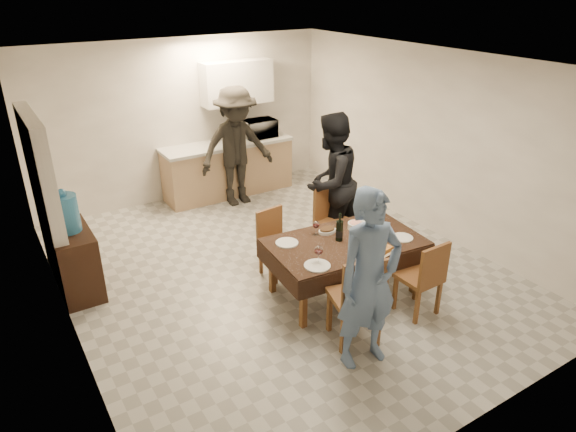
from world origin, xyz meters
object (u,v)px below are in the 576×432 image
console (75,261)px  savoury_tart (374,250)px  person_near (369,280)px  dining_table (345,243)px  water_jug (66,214)px  microwave (259,128)px  person_kitchen (236,147)px  wine_bottle (340,227)px  water_pitcher (372,227)px  person_far (330,182)px

console → savoury_tart: bearing=-36.8°
savoury_tart → person_near: (-0.65, -0.67, 0.19)m
savoury_tart → person_near: person_near is taller
dining_table → water_jug: water_jug is taller
water_jug → microwave: bearing=27.5°
person_kitchen → wine_bottle: bearing=-94.2°
console → wine_bottle: size_ratio=2.58×
microwave → savoury_tart: bearing=79.2°
wine_bottle → person_kitchen: 3.02m
water_pitcher → microwave: (0.49, 3.56, 0.27)m
wine_bottle → person_near: bearing=-114.4°
dining_table → person_near: (-0.55, -1.05, 0.25)m
dining_table → water_jug: bearing=152.6°
water_jug → person_far: (3.21, -0.64, -0.08)m
water_pitcher → person_kitchen: (-0.18, 3.11, 0.17)m
water_pitcher → person_kitchen: 3.12m
water_pitcher → water_jug: bearing=150.0°
console → dining_table: bearing=-32.4°
savoury_tart → person_kitchen: bearing=88.8°
console → person_kitchen: person_kitchen is taller
dining_table → person_far: size_ratio=0.98×
person_far → microwave: bearing=-117.5°
dining_table → water_pitcher: water_pitcher is taller
water_pitcher → person_near: 1.35m
water_pitcher → savoury_tart: size_ratio=0.49×
microwave → person_far: 2.48m
dining_table → person_far: bearing=67.3°
water_jug → person_kitchen: person_kitchen is taller
microwave → person_near: (-1.39, -4.56, -0.16)m
dining_table → savoury_tart: savoury_tart is taller
water_jug → person_kitchen: (2.83, 1.37, -0.06)m
dining_table → microwave: 3.63m
water_pitcher → person_kitchen: size_ratio=0.11×
console → person_near: (2.11, -2.74, 0.50)m
console → microwave: (3.51, 1.82, 0.66)m
person_near → water_pitcher: bearing=53.7°
wine_bottle → water_pitcher: size_ratio=1.60×
console → person_kitchen: (2.83, 1.37, 0.56)m
water_jug → wine_bottle: (2.61, -1.64, -0.17)m
microwave → person_far: bearing=83.2°
dining_table → person_near: person_near is taller
person_near → console: bearing=133.3°
savoury_tart → console: bearing=143.2°
person_far → dining_table: bearing=41.7°
console → water_jug: 0.62m
dining_table → person_kitchen: (0.17, 3.06, 0.31)m
water_jug → savoury_tart: water_jug is taller
person_near → person_far: (1.10, 2.10, 0.04)m
water_pitcher → wine_bottle: bearing=166.0°
console → savoury_tart: console is taller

